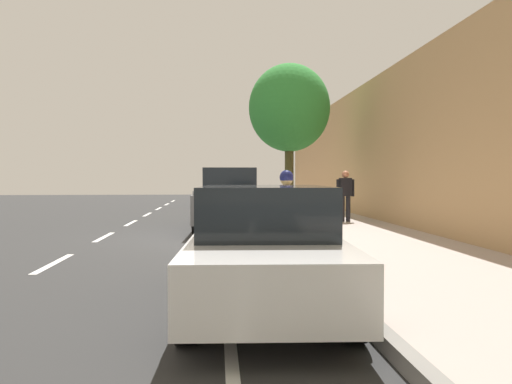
{
  "coord_description": "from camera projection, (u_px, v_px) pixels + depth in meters",
  "views": [
    {
      "loc": [
        0.27,
        -13.46,
        1.62
      ],
      "look_at": [
        1.12,
        -2.31,
        1.3
      ],
      "focal_mm": 35.0,
      "sensor_mm": 36.0,
      "label": 1
    }
  ],
  "objects": [
    {
      "name": "pedestrian_on_phone",
      "position": [
        345.0,
        193.0,
        16.5
      ],
      "size": [
        0.62,
        0.26,
        1.69
      ],
      "color": "black",
      "rests_on": "sidewalk"
    },
    {
      "name": "ground",
      "position": [
        208.0,
        238.0,
        13.44
      ],
      "size": [
        69.47,
        69.47,
        0.0
      ],
      "primitive_type": "plane",
      "color": "#2E2E2E"
    },
    {
      "name": "lane_stripe_centre",
      "position": [
        104.0,
        237.0,
        13.61
      ],
      "size": [
        0.14,
        44.2,
        0.01
      ],
      "color": "white",
      "rests_on": "ground"
    },
    {
      "name": "building_facade",
      "position": [
        425.0,
        143.0,
        13.83
      ],
      "size": [
        0.5,
        43.42,
        5.16
      ],
      "primitive_type": "cube",
      "color": "tan",
      "rests_on": "ground"
    },
    {
      "name": "lane_stripe_bike_edge",
      "position": [
        222.0,
        238.0,
        13.47
      ],
      "size": [
        0.12,
        43.42,
        0.01
      ],
      "primitive_type": "cube",
      "color": "white",
      "rests_on": "ground"
    },
    {
      "name": "parked_sedan_dark_blue_mid",
      "position": [
        227.0,
        193.0,
        28.87
      ],
      "size": [
        1.96,
        4.46,
        1.52
      ],
      "color": "navy",
      "rests_on": "ground"
    },
    {
      "name": "cyclist_with_backpack",
      "position": [
        287.0,
        206.0,
        9.61
      ],
      "size": [
        0.55,
        0.54,
        1.77
      ],
      "color": "#C6B284",
      "rests_on": "ground"
    },
    {
      "name": "street_tree_mid_block",
      "position": [
        289.0,
        109.0,
        18.39
      ],
      "size": [
        2.99,
        2.99,
        5.65
      ],
      "color": "#4A4423",
      "rests_on": "sidewalk"
    },
    {
      "name": "parked_sedan_white_nearest",
      "position": [
        264.0,
        247.0,
        6.24
      ],
      "size": [
        1.99,
        4.48,
        1.52
      ],
      "color": "white",
      "rests_on": "ground"
    },
    {
      "name": "bicycle_at_curb",
      "position": [
        274.0,
        240.0,
        10.05
      ],
      "size": [
        1.41,
        1.08,
        0.75
      ],
      "color": "black",
      "rests_on": "ground"
    },
    {
      "name": "curb_edge",
      "position": [
        276.0,
        234.0,
        13.58
      ],
      "size": [
        0.16,
        43.42,
        0.17
      ],
      "primitive_type": "cube",
      "color": "gray",
      "rests_on": "ground"
    },
    {
      "name": "parked_pickup_grey_second",
      "position": [
        230.0,
        201.0,
        15.8
      ],
      "size": [
        2.19,
        5.38,
        1.95
      ],
      "color": "slate",
      "rests_on": "ground"
    },
    {
      "name": "sidewalk",
      "position": [
        348.0,
        234.0,
        13.73
      ],
      "size": [
        3.83,
        43.42,
        0.17
      ],
      "primitive_type": "cube",
      "color": "#AC9D96",
      "rests_on": "ground"
    }
  ]
}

